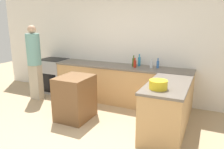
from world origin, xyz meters
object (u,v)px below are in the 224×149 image
at_px(vinegar_bottle_clear, 151,65).
at_px(dish_soap_bottle, 139,61).
at_px(person_by_range, 34,60).
at_px(water_bottle_blue, 158,64).
at_px(olive_oil_bottle, 134,62).
at_px(mixing_bowl, 158,85).
at_px(island_table, 75,98).
at_px(range_oven, 54,75).
at_px(hot_sauce_bottle, 135,64).

bearing_deg(vinegar_bottle_clear, dish_soap_bottle, 159.60).
height_order(vinegar_bottle_clear, person_by_range, person_by_range).
height_order(water_bottle_blue, olive_oil_bottle, olive_oil_bottle).
bearing_deg(mixing_bowl, water_bottle_blue, 103.63).
height_order(island_table, water_bottle_blue, water_bottle_blue).
bearing_deg(island_table, range_oven, 141.24).
relative_size(olive_oil_bottle, vinegar_bottle_clear, 1.26).
bearing_deg(water_bottle_blue, island_table, -134.75).
bearing_deg(person_by_range, vinegar_bottle_clear, 14.86).
height_order(water_bottle_blue, vinegar_bottle_clear, water_bottle_blue).
bearing_deg(dish_soap_bottle, olive_oil_bottle, -131.59).
xyz_separation_m(island_table, mixing_bowl, (1.71, -0.19, 0.54)).
distance_m(dish_soap_bottle, hot_sauce_bottle, 0.21).
bearing_deg(olive_oil_bottle, hot_sauce_bottle, -53.71).
bearing_deg(person_by_range, hot_sauce_bottle, 15.15).
bearing_deg(dish_soap_bottle, island_table, -122.18).
relative_size(water_bottle_blue, vinegar_bottle_clear, 1.09).
bearing_deg(dish_soap_bottle, water_bottle_blue, -6.58).
distance_m(island_table, dish_soap_bottle, 1.75).
bearing_deg(range_oven, water_bottle_blue, 2.11).
height_order(island_table, vinegar_bottle_clear, vinegar_bottle_clear).
bearing_deg(range_oven, dish_soap_bottle, 3.75).
relative_size(island_table, dish_soap_bottle, 3.13).
bearing_deg(hot_sauce_bottle, range_oven, 178.93).
bearing_deg(water_bottle_blue, mixing_bowl, -76.37).
relative_size(dish_soap_bottle, vinegar_bottle_clear, 1.37).
xyz_separation_m(dish_soap_bottle, person_by_range, (-2.43, -0.85, -0.01)).
relative_size(island_table, water_bottle_blue, 3.91).
xyz_separation_m(range_oven, olive_oil_bottle, (2.32, 0.04, 0.55)).
relative_size(island_table, vinegar_bottle_clear, 4.28).
bearing_deg(person_by_range, dish_soap_bottle, 19.32).
xyz_separation_m(island_table, vinegar_bottle_clear, (1.20, 1.28, 0.55)).
height_order(range_oven, vinegar_bottle_clear, vinegar_bottle_clear).
bearing_deg(island_table, dish_soap_bottle, 57.82).
distance_m(range_oven, water_bottle_blue, 2.93).
bearing_deg(water_bottle_blue, hot_sauce_bottle, -162.88).
xyz_separation_m(olive_oil_bottle, vinegar_bottle_clear, (0.43, -0.01, -0.02)).
relative_size(range_oven, person_by_range, 0.50).
bearing_deg(mixing_bowl, vinegar_bottle_clear, 108.89).
bearing_deg(range_oven, island_table, -38.76).
relative_size(range_oven, olive_oil_bottle, 3.57).
height_order(dish_soap_bottle, person_by_range, person_by_range).
distance_m(range_oven, vinegar_bottle_clear, 2.80).
relative_size(range_oven, water_bottle_blue, 4.10).
height_order(island_table, hot_sauce_bottle, hot_sauce_bottle).
height_order(water_bottle_blue, person_by_range, person_by_range).
height_order(mixing_bowl, person_by_range, person_by_range).
xyz_separation_m(island_table, person_by_range, (-1.55, 0.55, 0.57)).
bearing_deg(olive_oil_bottle, water_bottle_blue, 6.33).
bearing_deg(vinegar_bottle_clear, water_bottle_blue, 27.75).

